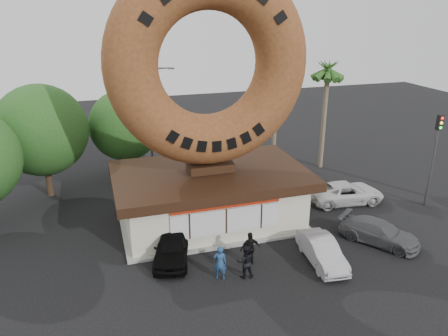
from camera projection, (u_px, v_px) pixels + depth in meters
ground at (244, 277)px, 21.13m from camera, size 90.00×90.00×0.00m
donut_shop at (211, 195)px, 25.85m from camera, size 11.20×7.20×3.80m
giant_donut at (209, 64)px, 23.18m from camera, size 11.11×2.83×11.11m
tree_west at (41, 130)px, 28.47m from camera, size 6.00×6.00×7.65m
tree_mid at (125, 125)px, 32.00m from camera, size 5.20×5.20×6.63m
palm_near at (277, 60)px, 32.74m from camera, size 2.60×2.60×9.75m
palm_far at (328, 73)px, 32.70m from camera, size 2.60×2.60×8.75m
street_lamp at (152, 114)px, 33.32m from camera, size 2.11×0.20×8.00m
traffic_signal at (435, 149)px, 27.21m from camera, size 0.30×0.38×6.07m
person_left at (220, 263)px, 20.68m from camera, size 0.75×0.63×1.76m
person_center at (245, 262)px, 20.82m from camera, size 0.91×0.76×1.70m
person_right at (250, 248)px, 21.88m from camera, size 1.05×0.46×1.77m
car_black at (172, 246)px, 22.40m from camera, size 2.81×4.55×1.45m
car_silver at (322, 251)px, 22.09m from camera, size 1.70×4.01×1.29m
car_grey at (379, 232)px, 23.93m from camera, size 3.95×4.57×1.26m
car_white at (346, 193)px, 28.82m from camera, size 5.13×2.75×1.37m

